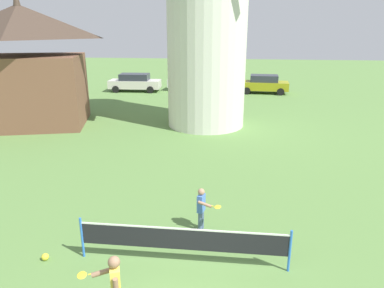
{
  "coord_description": "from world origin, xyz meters",
  "views": [
    {
      "loc": [
        0.82,
        -5.16,
        5.58
      ],
      "look_at": [
        -0.24,
        4.24,
        2.45
      ],
      "focal_mm": 33.54,
      "sensor_mm": 36.0,
      "label": 1
    }
  ],
  "objects_px": {
    "parked_car_silver": "(193,82)",
    "parked_car_cream": "(135,82)",
    "tennis_net": "(183,239)",
    "player_near": "(115,287)",
    "parked_car_mustard": "(264,84)",
    "chapel": "(26,68)",
    "player_far": "(202,207)",
    "stray_ball": "(45,257)"
  },
  "relations": [
    {
      "from": "chapel",
      "to": "parked_car_mustard",
      "type": "bearing_deg",
      "value": 40.21
    },
    {
      "from": "player_far",
      "to": "player_near",
      "type": "bearing_deg",
      "value": -110.59
    },
    {
      "from": "player_far",
      "to": "chapel",
      "type": "height_order",
      "value": "chapel"
    },
    {
      "from": "player_far",
      "to": "stray_ball",
      "type": "height_order",
      "value": "player_far"
    },
    {
      "from": "tennis_net",
      "to": "chapel",
      "type": "height_order",
      "value": "chapel"
    },
    {
      "from": "player_far",
      "to": "parked_car_silver",
      "type": "relative_size",
      "value": 0.29
    },
    {
      "from": "tennis_net",
      "to": "stray_ball",
      "type": "xyz_separation_m",
      "value": [
        -3.44,
        -0.25,
        -0.59
      ]
    },
    {
      "from": "player_near",
      "to": "player_far",
      "type": "height_order",
      "value": "player_near"
    },
    {
      "from": "tennis_net",
      "to": "stray_ball",
      "type": "bearing_deg",
      "value": -175.78
    },
    {
      "from": "tennis_net",
      "to": "chapel",
      "type": "distance_m",
      "value": 16.22
    },
    {
      "from": "parked_car_cream",
      "to": "chapel",
      "type": "relative_size",
      "value": 0.6
    },
    {
      "from": "parked_car_mustard",
      "to": "chapel",
      "type": "relative_size",
      "value": 0.56
    },
    {
      "from": "parked_car_cream",
      "to": "parked_car_silver",
      "type": "relative_size",
      "value": 1.02
    },
    {
      "from": "stray_ball",
      "to": "parked_car_mustard",
      "type": "xyz_separation_m",
      "value": [
        7.19,
        24.39,
        0.72
      ]
    },
    {
      "from": "chapel",
      "to": "player_far",
      "type": "bearing_deg",
      "value": -43.58
    },
    {
      "from": "parked_car_silver",
      "to": "stray_ball",
      "type": "bearing_deg",
      "value": -92.15
    },
    {
      "from": "parked_car_cream",
      "to": "parked_car_silver",
      "type": "xyz_separation_m",
      "value": [
        5.08,
        0.96,
        -0.0
      ]
    },
    {
      "from": "player_far",
      "to": "parked_car_cream",
      "type": "xyz_separation_m",
      "value": [
        -7.91,
        22.17,
        0.08
      ]
    },
    {
      "from": "tennis_net",
      "to": "player_near",
      "type": "distance_m",
      "value": 2.25
    },
    {
      "from": "parked_car_mustard",
      "to": "chapel",
      "type": "bearing_deg",
      "value": -139.79
    },
    {
      "from": "player_near",
      "to": "parked_car_silver",
      "type": "height_order",
      "value": "parked_car_silver"
    },
    {
      "from": "stray_ball",
      "to": "parked_car_silver",
      "type": "height_order",
      "value": "parked_car_silver"
    },
    {
      "from": "parked_car_silver",
      "to": "parked_car_cream",
      "type": "bearing_deg",
      "value": -169.33
    },
    {
      "from": "parked_car_cream",
      "to": "tennis_net",
      "type": "bearing_deg",
      "value": -72.3
    },
    {
      "from": "stray_ball",
      "to": "parked_car_mustard",
      "type": "relative_size",
      "value": 0.04
    },
    {
      "from": "player_near",
      "to": "parked_car_silver",
      "type": "relative_size",
      "value": 0.34
    },
    {
      "from": "parked_car_mustard",
      "to": "chapel",
      "type": "height_order",
      "value": "chapel"
    },
    {
      "from": "player_far",
      "to": "stray_ball",
      "type": "distance_m",
      "value": 4.24
    },
    {
      "from": "chapel",
      "to": "player_near",
      "type": "bearing_deg",
      "value": -55.61
    },
    {
      "from": "parked_car_silver",
      "to": "parked_car_mustard",
      "type": "distance_m",
      "value": 6.28
    },
    {
      "from": "parked_car_silver",
      "to": "chapel",
      "type": "bearing_deg",
      "value": -122.48
    },
    {
      "from": "stray_ball",
      "to": "parked_car_mustard",
      "type": "distance_m",
      "value": 25.44
    },
    {
      "from": "parked_car_mustard",
      "to": "stray_ball",
      "type": "bearing_deg",
      "value": -106.42
    },
    {
      "from": "parked_car_cream",
      "to": "parked_car_silver",
      "type": "bearing_deg",
      "value": 10.67
    },
    {
      "from": "parked_car_cream",
      "to": "chapel",
      "type": "xyz_separation_m",
      "value": [
        -3.02,
        -11.77,
        2.47
      ]
    },
    {
      "from": "player_near",
      "to": "player_far",
      "type": "distance_m",
      "value": 3.84
    },
    {
      "from": "stray_ball",
      "to": "parked_car_silver",
      "type": "xyz_separation_m",
      "value": [
        0.94,
        24.98,
        0.72
      ]
    },
    {
      "from": "player_far",
      "to": "parked_car_cream",
      "type": "height_order",
      "value": "parked_car_cream"
    },
    {
      "from": "player_near",
      "to": "chapel",
      "type": "xyz_separation_m",
      "value": [
        -9.58,
        13.99,
        2.42
      ]
    },
    {
      "from": "parked_car_silver",
      "to": "parked_car_mustard",
      "type": "bearing_deg",
      "value": -5.41
    },
    {
      "from": "parked_car_mustard",
      "to": "player_near",
      "type": "bearing_deg",
      "value": -100.35
    },
    {
      "from": "parked_car_mustard",
      "to": "tennis_net",
      "type": "bearing_deg",
      "value": -98.82
    }
  ]
}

